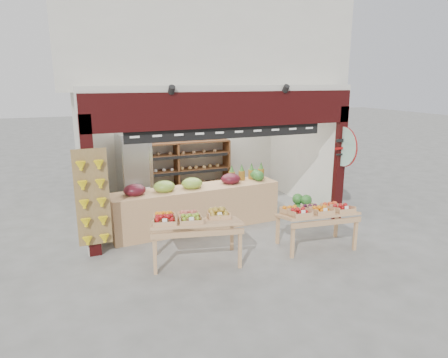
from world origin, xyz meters
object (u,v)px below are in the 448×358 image
cardboard_stack (151,205)px  display_table_right (317,212)px  watermelon_pile (305,208)px  refrigerator (134,171)px  display_table_left (189,220)px  back_shelving (176,157)px  mid_counter (196,206)px

cardboard_stack → display_table_right: (2.62, -3.11, 0.48)m
cardboard_stack → display_table_right: bearing=-49.9°
display_table_right → watermelon_pile: (0.85, 1.69, -0.55)m
refrigerator → watermelon_pile: size_ratio=2.69×
display_table_left → watermelon_pile: size_ratio=2.43×
back_shelving → display_table_right: (1.66, -4.23, -0.45)m
back_shelving → watermelon_pile: bearing=-45.4°
mid_counter → display_table_right: size_ratio=2.50×
cardboard_stack → mid_counter: bearing=-59.1°
refrigerator → mid_counter: bearing=-69.2°
mid_counter → display_table_left: size_ratio=2.18×
display_table_left → display_table_right: (2.50, -0.30, -0.06)m
refrigerator → display_table_right: refrigerator is taller
display_table_left → watermelon_pile: 3.67m
display_table_left → watermelon_pile: (3.35, 1.38, -0.60)m
back_shelving → mid_counter: 2.47m
back_shelving → refrigerator: (-1.21, -0.40, -0.22)m
refrigerator → display_table_left: bearing=-90.1°
watermelon_pile → refrigerator: bearing=150.0°
refrigerator → cardboard_stack: size_ratio=1.96×
display_table_right → watermelon_pile: display_table_right is taller
back_shelving → display_table_left: bearing=-102.0°
back_shelving → refrigerator: refrigerator is taller
watermelon_pile → mid_counter: bearing=176.4°
mid_counter → display_table_left: 1.70m
watermelon_pile → display_table_left: bearing=-157.5°
back_shelving → refrigerator: bearing=-161.8°
cardboard_stack → mid_counter: size_ratio=0.26×
back_shelving → cardboard_stack: (-0.96, -1.12, -0.93)m
mid_counter → display_table_right: bearing=-44.9°
cardboard_stack → refrigerator: bearing=109.4°
display_table_left → watermelon_pile: display_table_left is taller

